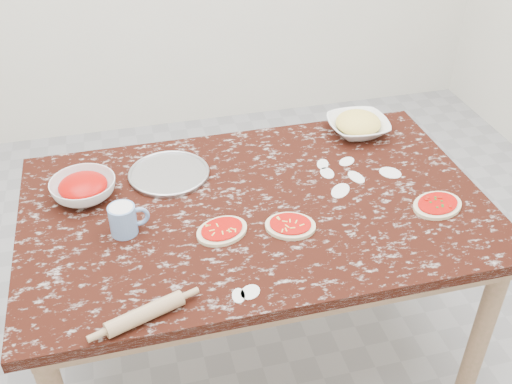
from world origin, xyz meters
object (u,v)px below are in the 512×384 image
at_px(rolling_pin, 145,314).
at_px(cheese_bowl, 358,127).
at_px(flour_mug, 124,219).
at_px(pizza_tray, 169,174).
at_px(worktable, 256,222).
at_px(sauce_bowl, 84,189).

bearing_deg(rolling_pin, cheese_bowl, 40.41).
bearing_deg(cheese_bowl, flour_mug, -156.98).
xyz_separation_m(pizza_tray, rolling_pin, (-0.16, -0.69, 0.02)).
relative_size(worktable, rolling_pin, 7.11).
height_order(pizza_tray, flour_mug, flour_mug).
height_order(flour_mug, rolling_pin, flour_mug).
bearing_deg(rolling_pin, flour_mug, 93.48).
relative_size(pizza_tray, flour_mug, 2.22).
bearing_deg(cheese_bowl, pizza_tray, -171.43).
bearing_deg(worktable, rolling_pin, -133.99).
distance_m(sauce_bowl, rolling_pin, 0.64).
xyz_separation_m(worktable, rolling_pin, (-0.42, -0.44, 0.11)).
height_order(worktable, pizza_tray, pizza_tray).
bearing_deg(sauce_bowl, rolling_pin, -76.57).
relative_size(pizza_tray, cheese_bowl, 1.19).
distance_m(pizza_tray, cheese_bowl, 0.80).
bearing_deg(pizza_tray, flour_mug, -121.39).
distance_m(cheese_bowl, rolling_pin, 1.25).
bearing_deg(flour_mug, cheese_bowl, 23.02).
xyz_separation_m(worktable, cheese_bowl, (0.52, 0.37, 0.11)).
relative_size(flour_mug, rolling_pin, 0.58).
height_order(cheese_bowl, flour_mug, flour_mug).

